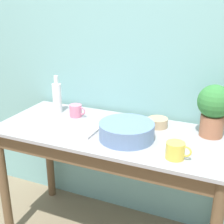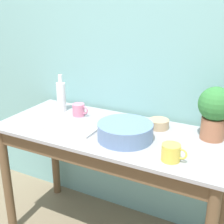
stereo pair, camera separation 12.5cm
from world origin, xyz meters
name	(u,v)px [view 2 (the right image)]	position (x,y,z in m)	size (l,w,h in m)	color
wall_back	(138,56)	(0.00, 0.67, 1.20)	(6.00, 0.05, 2.40)	#7AB2B2
counter_table	(110,156)	(0.00, 0.28, 0.65)	(1.42, 0.62, 0.81)	brown
potted_plant	(215,110)	(0.55, 0.47, 0.98)	(0.19, 0.19, 0.30)	#A36647
bowl_wash_large	(125,131)	(0.12, 0.24, 0.85)	(0.31, 0.31, 0.10)	#6684B2
bottle_tall	(61,96)	(-0.47, 0.45, 0.91)	(0.06, 0.06, 0.26)	white
mug_pink	(79,110)	(-0.32, 0.43, 0.85)	(0.12, 0.08, 0.08)	pink
mug_yellow	(171,153)	(0.42, 0.12, 0.85)	(0.13, 0.09, 0.09)	#E5CC4C
bowl_small_tan	(159,124)	(0.24, 0.48, 0.83)	(0.12, 0.12, 0.06)	tan
tray_board	(71,128)	(-0.23, 0.21, 0.81)	(0.31, 0.15, 0.02)	beige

